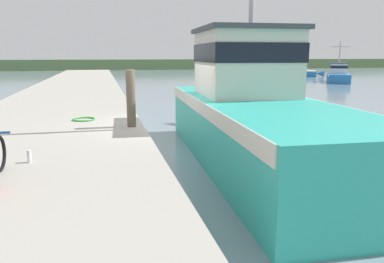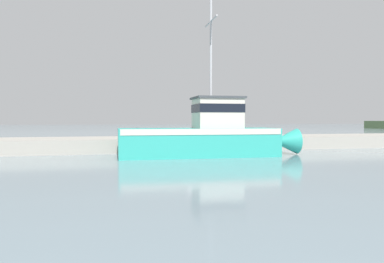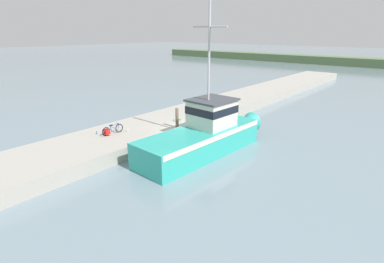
# 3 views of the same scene
# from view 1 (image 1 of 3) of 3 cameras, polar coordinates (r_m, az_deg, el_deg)

# --- Properties ---
(ground_plane) EXTENTS (320.00, 320.00, 0.00)m
(ground_plane) POSITION_cam_1_polar(r_m,az_deg,el_deg) (10.47, -3.71, -3.75)
(ground_plane) COLOR gray
(dock_pier) EXTENTS (5.20, 80.00, 0.90)m
(dock_pier) POSITION_cam_1_polar(r_m,az_deg,el_deg) (10.34, -21.83, -2.20)
(dock_pier) COLOR #A39E93
(dock_pier) RESTS_ON ground_plane
(far_shoreline) EXTENTS (180.00, 5.00, 1.93)m
(far_shoreline) POSITION_cam_1_polar(r_m,az_deg,el_deg) (80.43, 9.79, 10.14)
(far_shoreline) COLOR #567047
(far_shoreline) RESTS_ON ground_plane
(fishing_boat_main) EXTENTS (3.44, 11.03, 9.42)m
(fishing_boat_main) POSITION_cam_1_polar(r_m,az_deg,el_deg) (10.11, 9.01, 3.00)
(fishing_boat_main) COLOR teal
(fishing_boat_main) RESTS_ON ground_plane
(boat_orange_near) EXTENTS (6.39, 4.46, 3.72)m
(boat_orange_near) POSITION_cam_1_polar(r_m,az_deg,el_deg) (51.52, 15.62, 8.84)
(boat_orange_near) COLOR #236BB2
(boat_orange_near) RESTS_ON ground_plane
(boat_green_anchored) EXTENTS (4.62, 6.32, 4.14)m
(boat_green_anchored) POSITION_cam_1_polar(r_m,az_deg,el_deg) (42.01, 21.38, 8.07)
(boat_green_anchored) COLOR #236BB2
(boat_green_anchored) RESTS_ON ground_plane
(mooring_post) EXTENTS (0.23, 0.23, 1.49)m
(mooring_post) POSITION_cam_1_polar(r_m,az_deg,el_deg) (9.94, -9.30, 4.97)
(mooring_post) COLOR brown
(mooring_post) RESTS_ON dock_pier
(hose_coil) EXTENTS (0.66, 0.66, 0.05)m
(hose_coil) POSITION_cam_1_polar(r_m,az_deg,el_deg) (11.38, -16.16, 1.82)
(hose_coil) COLOR green
(hose_coil) RESTS_ON dock_pier
(water_bottle_on_curb) EXTENTS (0.07, 0.07, 0.23)m
(water_bottle_on_curb) POSITION_cam_1_polar(r_m,az_deg,el_deg) (7.20, -23.56, -3.49)
(water_bottle_on_curb) COLOR silver
(water_bottle_on_curb) RESTS_ON dock_pier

